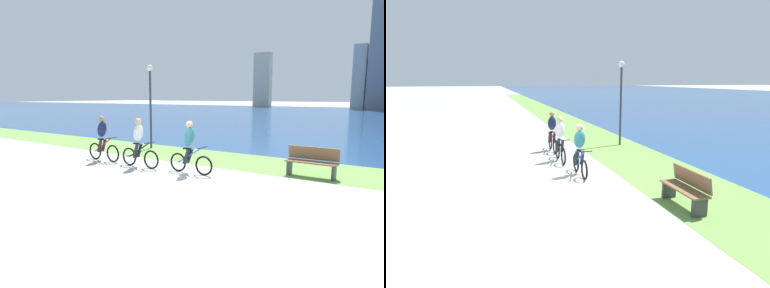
% 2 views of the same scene
% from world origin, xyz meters
% --- Properties ---
extents(ground_plane, '(300.00, 300.00, 0.00)m').
position_xyz_m(ground_plane, '(0.00, 0.00, 0.00)').
color(ground_plane, '#9E9E99').
extents(grass_strip_bayside, '(120.00, 2.98, 0.01)m').
position_xyz_m(grass_strip_bayside, '(0.00, 3.64, 0.00)').
color(grass_strip_bayside, '#6B9947').
rests_on(grass_strip_bayside, ground).
extents(cyclist_lead, '(1.59, 0.52, 1.65)m').
position_xyz_m(cyclist_lead, '(-0.15, 0.98, 0.83)').
color(cyclist_lead, black).
rests_on(cyclist_lead, ground).
extents(cyclist_trailing, '(1.65, 0.52, 1.68)m').
position_xyz_m(cyclist_trailing, '(-2.10, 0.77, 0.84)').
color(cyclist_trailing, black).
rests_on(cyclist_trailing, ground).
extents(cyclist_distant_rear, '(1.62, 0.52, 1.69)m').
position_xyz_m(cyclist_distant_rear, '(-4.01, 0.84, 0.84)').
color(cyclist_distant_rear, black).
rests_on(cyclist_distant_rear, ground).
extents(bench_near_path, '(1.50, 0.47, 0.90)m').
position_xyz_m(bench_near_path, '(3.14, 2.70, 0.45)').
color(bench_near_path, brown).
rests_on(bench_near_path, ground).
extents(lamppost_tall, '(0.28, 0.28, 3.83)m').
position_xyz_m(lamppost_tall, '(-4.51, 4.15, 2.52)').
color(lamppost_tall, '#38383D').
rests_on(lamppost_tall, ground).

